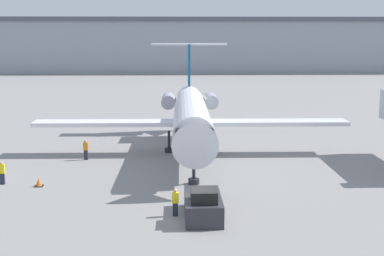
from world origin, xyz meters
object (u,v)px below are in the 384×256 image
object	(u,v)px
worker_near_tug	(175,202)
worker_on_apron	(2,172)
pushback_tug	(203,205)
airplane_main	(191,115)
traffic_cone_left	(39,182)
worker_by_wing	(86,149)

from	to	relation	value
worker_near_tug	worker_on_apron	distance (m)	14.37
pushback_tug	worker_near_tug	xyz separation A→B (m)	(-1.64, 0.24, 0.13)
pushback_tug	worker_near_tug	size ratio (longest dim) A/B	2.71
airplane_main	worker_near_tug	size ratio (longest dim) A/B	16.67
pushback_tug	traffic_cone_left	world-z (taller)	pushback_tug
worker_near_tug	traffic_cone_left	distance (m)	11.75
pushback_tug	worker_near_tug	bearing A→B (deg)	171.57
airplane_main	worker_by_wing	bearing A→B (deg)	-168.34
worker_by_wing	pushback_tug	bearing A→B (deg)	-57.82
worker_near_tug	worker_on_apron	bearing A→B (deg)	150.20
airplane_main	pushback_tug	world-z (taller)	airplane_main
worker_by_wing	worker_on_apron	xyz separation A→B (m)	(-4.77, -7.45, -0.03)
worker_on_apron	airplane_main	bearing A→B (deg)	33.91
airplane_main	worker_by_wing	xyz separation A→B (m)	(-9.12, -1.88, -2.62)
worker_near_tug	pushback_tug	bearing A→B (deg)	-8.43
worker_by_wing	worker_on_apron	bearing A→B (deg)	-122.60
airplane_main	worker_near_tug	distance (m)	16.75
traffic_cone_left	worker_by_wing	bearing A→B (deg)	75.82
airplane_main	traffic_cone_left	bearing A→B (deg)	-138.36
worker_near_tug	worker_by_wing	bearing A→B (deg)	117.82
worker_near_tug	airplane_main	bearing A→B (deg)	85.08
pushback_tug	worker_on_apron	size ratio (longest dim) A/B	2.67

